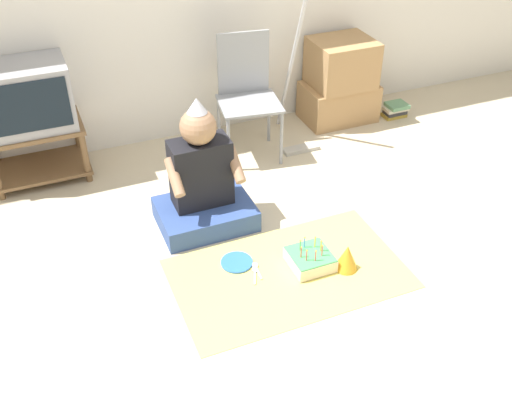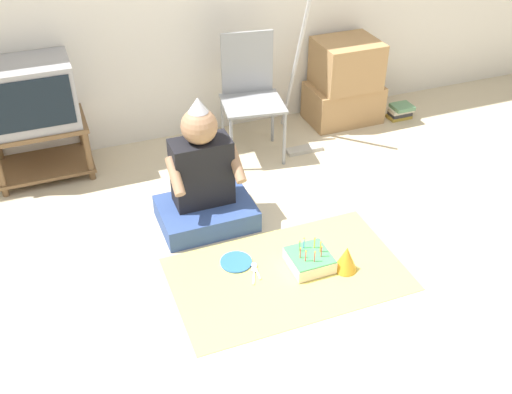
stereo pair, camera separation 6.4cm
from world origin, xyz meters
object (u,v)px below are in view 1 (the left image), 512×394
at_px(person_seated, 203,185).
at_px(party_hat_blue, 347,257).
at_px(folding_chair, 247,88).
at_px(birthday_cake, 310,259).
at_px(book_pile, 395,110).
at_px(paper_plate, 237,262).
at_px(dust_mop, 296,100).
at_px(cardboard_box_stack, 340,82).
at_px(tv, 25,97).

bearing_deg(person_seated, party_hat_blue, -50.57).
distance_m(folding_chair, birthday_cake, 1.46).
bearing_deg(book_pile, party_hat_blue, -131.19).
relative_size(birthday_cake, party_hat_blue, 1.50).
xyz_separation_m(folding_chair, birthday_cake, (-0.16, -1.38, -0.46)).
height_order(folding_chair, paper_plate, folding_chair).
bearing_deg(folding_chair, person_seated, -128.52).
relative_size(folding_chair, dust_mop, 0.71).
height_order(dust_mop, person_seated, dust_mop).
height_order(folding_chair, dust_mop, dust_mop).
bearing_deg(paper_plate, folding_chair, 65.58).
height_order(book_pile, person_seated, person_seated).
bearing_deg(person_seated, paper_plate, -84.89).
distance_m(cardboard_box_stack, person_seated, 1.73).
xyz_separation_m(dust_mop, paper_plate, (-0.91, -1.14, -0.36)).
bearing_deg(dust_mop, paper_plate, -128.65).
bearing_deg(dust_mop, tv, 171.93).
bearing_deg(birthday_cake, folding_chair, 83.49).
height_order(dust_mop, book_pile, dust_mop).
relative_size(folding_chair, birthday_cake, 3.73).
bearing_deg(paper_plate, tv, 123.61).
bearing_deg(party_hat_blue, dust_mop, 76.37).
distance_m(cardboard_box_stack, dust_mop, 0.56).
bearing_deg(book_pile, birthday_cake, -136.88).
xyz_separation_m(folding_chair, book_pile, (1.35, 0.03, -0.45)).
bearing_deg(birthday_cake, party_hat_blue, -29.44).
relative_size(folding_chair, cardboard_box_stack, 1.32).
height_order(book_pile, paper_plate, book_pile).
xyz_separation_m(book_pile, paper_plate, (-1.89, -1.23, -0.05)).
relative_size(book_pile, party_hat_blue, 1.30).
bearing_deg(cardboard_box_stack, folding_chair, -168.29).
height_order(tv, person_seated, person_seated).
relative_size(cardboard_box_stack, paper_plate, 3.60).
distance_m(tv, cardboard_box_stack, 2.37).
bearing_deg(tv, dust_mop, -8.07).
bearing_deg(birthday_cake, tv, 129.87).
relative_size(folding_chair, book_pile, 4.28).
bearing_deg(person_seated, dust_mop, 35.44).
bearing_deg(paper_plate, dust_mop, 51.35).
height_order(tv, cardboard_box_stack, tv).
xyz_separation_m(folding_chair, paper_plate, (-0.54, -1.20, -0.49)).
bearing_deg(party_hat_blue, birthday_cake, 150.56).
relative_size(dust_mop, person_seated, 1.45).
bearing_deg(cardboard_box_stack, dust_mop, -154.94).
distance_m(book_pile, birthday_cake, 2.06).
height_order(folding_chair, birthday_cake, folding_chair).
bearing_deg(dust_mop, book_pile, 5.15).
distance_m(dust_mop, book_pile, 1.03).
bearing_deg(book_pile, cardboard_box_stack, 162.18).
xyz_separation_m(tv, birthday_cake, (1.32, -1.58, -0.57)).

